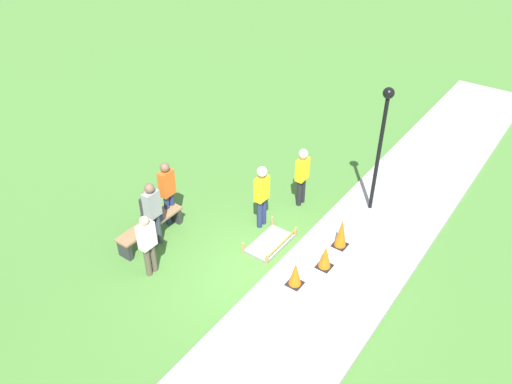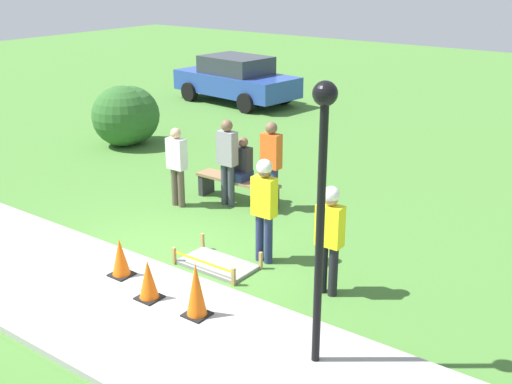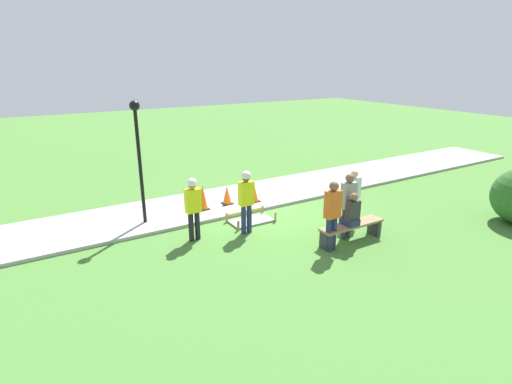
# 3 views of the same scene
# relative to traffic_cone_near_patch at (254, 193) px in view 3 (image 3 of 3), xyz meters

# --- Properties ---
(ground_plane) EXTENTS (60.00, 60.00, 0.00)m
(ground_plane) POSITION_rel_traffic_cone_near_patch_xyz_m (-0.02, 0.70, -0.41)
(ground_plane) COLOR #477A33
(sidewalk) EXTENTS (28.00, 2.72, 0.10)m
(sidewalk) POSITION_rel_traffic_cone_near_patch_xyz_m (-0.02, -0.66, -0.36)
(sidewalk) COLOR #9E9E99
(sidewalk) RESTS_ON ground_plane
(wet_concrete_patch) EXTENTS (1.32, 0.77, 0.30)m
(wet_concrete_patch) POSITION_rel_traffic_cone_near_patch_xyz_m (0.88, 1.29, -0.37)
(wet_concrete_patch) COLOR gray
(wet_concrete_patch) RESTS_ON ground_plane
(traffic_cone_near_patch) EXTENTS (0.34, 0.34, 0.62)m
(traffic_cone_near_patch) POSITION_rel_traffic_cone_near_patch_xyz_m (0.00, 0.00, 0.00)
(traffic_cone_near_patch) COLOR black
(traffic_cone_near_patch) RESTS_ON sidewalk
(traffic_cone_far_patch) EXTENTS (0.34, 0.34, 0.62)m
(traffic_cone_far_patch) POSITION_rel_traffic_cone_near_patch_xyz_m (0.88, -0.26, -0.00)
(traffic_cone_far_patch) COLOR black
(traffic_cone_far_patch) RESTS_ON sidewalk
(traffic_cone_sidewalk_edge) EXTENTS (0.34, 0.34, 0.81)m
(traffic_cone_sidewalk_edge) POSITION_rel_traffic_cone_near_patch_xyz_m (1.77, -0.20, 0.09)
(traffic_cone_sidewalk_edge) COLOR black
(traffic_cone_sidewalk_edge) RESTS_ON sidewalk
(park_bench) EXTENTS (1.93, 0.44, 0.52)m
(park_bench) POSITION_rel_traffic_cone_near_patch_xyz_m (-0.70, 3.85, -0.04)
(park_bench) COLOR #2D2D33
(park_bench) RESTS_ON ground_plane
(person_seated_on_bench) EXTENTS (0.36, 0.44, 0.89)m
(person_seated_on_bench) POSITION_rel_traffic_cone_near_patch_xyz_m (-0.61, 3.91, 0.46)
(person_seated_on_bench) COLOR navy
(person_seated_on_bench) RESTS_ON park_bench
(worker_supervisor) EXTENTS (0.40, 0.25, 1.73)m
(worker_supervisor) POSITION_rel_traffic_cone_near_patch_xyz_m (2.82, 1.60, 0.62)
(worker_supervisor) COLOR black
(worker_supervisor) RESTS_ON ground_plane
(worker_assistant) EXTENTS (0.40, 0.26, 1.80)m
(worker_assistant) POSITION_rel_traffic_cone_near_patch_xyz_m (1.39, 1.91, 0.67)
(worker_assistant) COLOR navy
(worker_assistant) RESTS_ON ground_plane
(bystander_in_orange_shirt) EXTENTS (0.40, 0.24, 1.83)m
(bystander_in_orange_shirt) POSITION_rel_traffic_cone_near_patch_xyz_m (0.09, 3.94, 0.64)
(bystander_in_orange_shirt) COLOR navy
(bystander_in_orange_shirt) RESTS_ON ground_plane
(bystander_in_gray_shirt) EXTENTS (0.40, 0.22, 1.65)m
(bystander_in_gray_shirt) POSITION_rel_traffic_cone_near_patch_xyz_m (-1.55, 2.97, 0.52)
(bystander_in_gray_shirt) COLOR brown
(bystander_in_gray_shirt) RESTS_ON ground_plane
(bystander_in_white_shirt) EXTENTS (0.40, 0.24, 1.81)m
(bystander_in_white_shirt) POSITION_rel_traffic_cone_near_patch_xyz_m (-0.75, 3.60, 0.63)
(bystander_in_white_shirt) COLOR #383D47
(bystander_in_white_shirt) RESTS_ON ground_plane
(lamppost_near) EXTENTS (0.28, 0.28, 3.49)m
(lamppost_near) POSITION_rel_traffic_cone_near_patch_xyz_m (3.66, -0.11, 2.01)
(lamppost_near) COLOR black
(lamppost_near) RESTS_ON sidewalk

